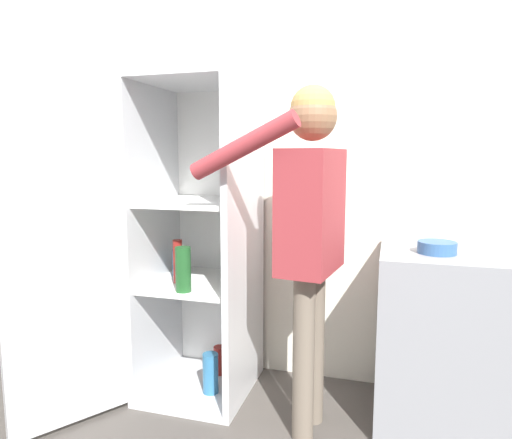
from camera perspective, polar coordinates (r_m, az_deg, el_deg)
The scene contains 5 objects.
wall_back at distance 2.83m, azimuth 1.97°, elevation 5.95°, with size 7.00×0.06×2.55m.
refrigerator at distance 2.61m, azimuth -9.90°, elevation -2.95°, with size 0.94×1.15×1.80m.
person at distance 2.19m, azimuth 6.68°, elevation 0.52°, with size 0.69×0.54×1.70m.
counter at distance 2.58m, azimuth 21.78°, elevation -13.61°, with size 0.60×0.59×0.90m.
bowl at distance 2.40m, azimuth 21.68°, elevation -3.26°, with size 0.18×0.18×0.06m.
Camera 1 is at (0.71, -1.76, 1.37)m, focal length 32.00 mm.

